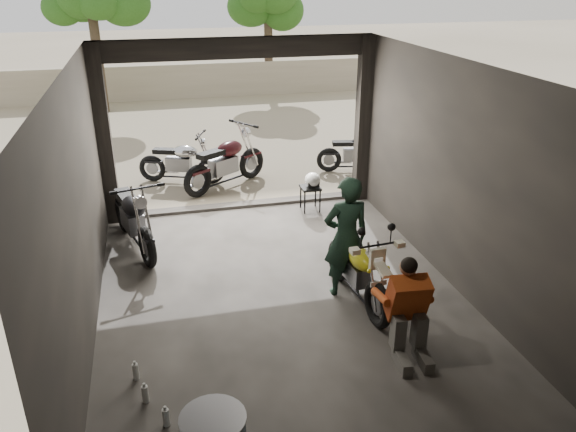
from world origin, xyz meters
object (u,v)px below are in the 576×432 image
mechanic (410,314)px  helmet (313,180)px  outside_bike_b (225,158)px  rider (346,237)px  sign_post (373,115)px  stool (310,190)px  outside_bike_c (357,149)px  main_bike (358,265)px  outside_bike_a (180,158)px  left_bike (132,213)px

mechanic → helmet: 4.52m
outside_bike_b → mechanic: bearing=157.5°
rider → sign_post: bearing=-116.7°
outside_bike_b → stool: 2.18m
outside_bike_c → helmet: 2.55m
rider → sign_post: 4.38m
outside_bike_c → main_bike: bearing=171.9°
outside_bike_a → rider: rider is taller
main_bike → mechanic: 1.32m
left_bike → stool: bearing=-1.6°
outside_bike_c → sign_post: 1.50m
left_bike → sign_post: bearing=4.1°
outside_bike_b → helmet: 2.19m
outside_bike_b → outside_bike_c: outside_bike_b is taller
outside_bike_b → rider: (1.03, -4.66, 0.24)m
outside_bike_a → outside_bike_c: bearing=-72.6°
outside_bike_a → sign_post: (3.82, -1.29, 1.02)m
left_bike → rider: 3.64m
outside_bike_c → outside_bike_b: bearing=107.6°
main_bike → mechanic: bearing=-87.5°
outside_bike_c → rider: bearing=170.0°
left_bike → mechanic: bearing=-65.2°
left_bike → mechanic: 4.89m
outside_bike_a → helmet: 3.19m
stool → outside_bike_c: bearing=49.9°
outside_bike_c → helmet: (-1.62, -1.97, 0.11)m
sign_post → outside_bike_c: bearing=105.1°
outside_bike_c → helmet: outside_bike_c is taller
outside_bike_a → mechanic: mechanic is taller
left_bike → sign_post: sign_post is taller
left_bike → helmet: left_bike is taller
mechanic → outside_bike_c: bearing=80.5°
outside_bike_b → mechanic: 6.33m
main_bike → outside_bike_c: 5.52m
outside_bike_b → stool: size_ratio=3.86×
left_bike → stool: left_bike is taller
helmet → outside_bike_b: bearing=130.9°
rider → helmet: rider is taller
main_bike → stool: main_bike is taller
main_bike → left_bike: 3.85m
mechanic → sign_post: 5.75m
left_bike → main_bike: bearing=-54.4°
outside_bike_a → outside_bike_c: size_ratio=1.04×
main_bike → outside_bike_c: bearing=65.2°
left_bike → outside_bike_a: left_bike is taller
outside_bike_a → sign_post: bearing=-88.0°
rider → mechanic: rider is taller
main_bike → outside_bike_c: (1.90, 5.18, -0.03)m
outside_bike_c → mechanic: mechanic is taller
main_bike → outside_bike_a: bearing=105.9°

